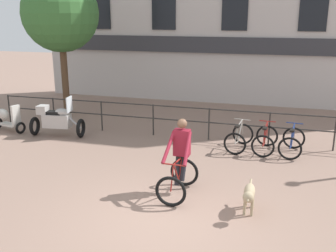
# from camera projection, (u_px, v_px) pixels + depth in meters

# --- Properties ---
(ground_plane) EXTENTS (60.00, 60.00, 0.00)m
(ground_plane) POSITION_uv_depth(u_px,v_px,m) (161.00, 216.00, 7.88)
(ground_plane) COLOR #8E7060
(canal_railing) EXTENTS (15.05, 0.05, 1.05)m
(canal_railing) POSITION_uv_depth(u_px,v_px,m) (209.00, 119.00, 12.49)
(canal_railing) COLOR #2D2B28
(canal_railing) RESTS_ON ground_plane
(cyclist_with_bike) EXTENTS (0.70, 1.18, 1.70)m
(cyclist_with_bike) POSITION_uv_depth(u_px,v_px,m) (180.00, 161.00, 8.72)
(cyclist_with_bike) COLOR black
(cyclist_with_bike) RESTS_ON ground_plane
(dog) EXTENTS (0.24, 1.03, 0.62)m
(dog) POSITION_uv_depth(u_px,v_px,m) (249.00, 194.00, 7.88)
(dog) COLOR tan
(dog) RESTS_ON ground_plane
(parked_motorcycle) EXTENTS (1.80, 0.84, 1.35)m
(parked_motorcycle) POSITION_uv_depth(u_px,v_px,m) (57.00, 120.00, 12.92)
(parked_motorcycle) COLOR black
(parked_motorcycle) RESTS_ON ground_plane
(parked_bicycle_near_lamp) EXTENTS (0.79, 1.18, 0.86)m
(parked_bicycle_near_lamp) POSITION_uv_depth(u_px,v_px,m) (239.00, 138.00, 11.70)
(parked_bicycle_near_lamp) COLOR black
(parked_bicycle_near_lamp) RESTS_ON ground_plane
(parked_bicycle_mid_left) EXTENTS (0.73, 1.15, 0.86)m
(parked_bicycle_mid_left) POSITION_uv_depth(u_px,v_px,m) (265.00, 140.00, 11.50)
(parked_bicycle_mid_left) COLOR black
(parked_bicycle_mid_left) RESTS_ON ground_plane
(parked_bicycle_mid_right) EXTENTS (0.78, 1.18, 0.86)m
(parked_bicycle_mid_right) POSITION_uv_depth(u_px,v_px,m) (292.00, 142.00, 11.30)
(parked_bicycle_mid_right) COLOR black
(parked_bicycle_mid_right) RESTS_ON ground_plane
(parked_scooter) EXTENTS (1.34, 0.70, 0.96)m
(parked_scooter) POSITION_uv_depth(u_px,v_px,m) (7.00, 118.00, 13.52)
(parked_scooter) COLOR black
(parked_scooter) RESTS_ON ground_plane
(tree_canalside_left) EXTENTS (2.89, 2.89, 5.38)m
(tree_canalside_left) POSITION_uv_depth(u_px,v_px,m) (60.00, 14.00, 14.71)
(tree_canalside_left) COLOR brown
(tree_canalside_left) RESTS_ON ground_plane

